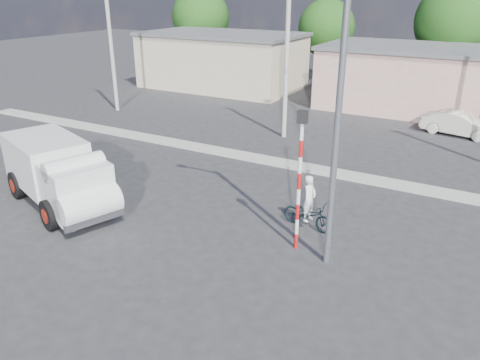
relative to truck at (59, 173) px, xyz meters
The scene contains 10 objects.
ground_plane 5.62m from the truck, ahead, with size 120.00×120.00×0.00m, color #2A2A2D.
median 9.73m from the truck, 55.52° to the left, with size 40.00×0.80×0.16m, color #99968E.
truck is the anchor object (origin of this frame).
bicycle 9.00m from the truck, 18.66° to the left, with size 0.64×1.85×0.97m, color black.
cyclist 8.98m from the truck, 18.66° to the left, with size 0.58×0.38×1.58m, color white.
car_cream 20.51m from the truck, 55.34° to the left, with size 1.36×3.91×1.29m, color silver.
traffic_pole 8.88m from the truck, ahead, with size 0.28×0.18×4.36m.
streetlight 10.33m from the truck, ahead, with size 2.34×0.22×9.00m.
building_row 22.93m from the truck, 73.36° to the left, with size 37.80×7.30×4.44m.
utility_poles 15.05m from the truck, 53.92° to the left, with size 35.40×0.24×8.00m.
Camera 1 is at (7.90, -10.36, 7.51)m, focal length 35.00 mm.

